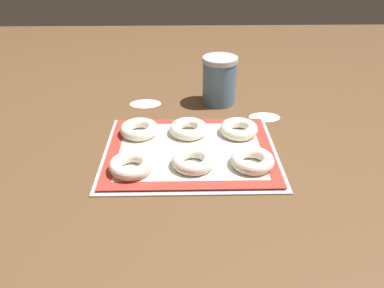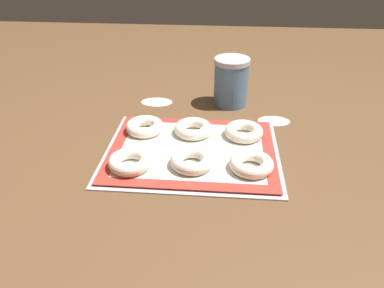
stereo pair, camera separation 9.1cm
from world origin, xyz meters
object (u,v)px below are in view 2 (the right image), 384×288
bagel_front_right (251,164)px  flour_canister (231,82)px  bagel_front_center (192,161)px  bagel_back_right (244,131)px  bagel_front_left (130,162)px  baking_tray (192,151)px  bagel_back_center (193,129)px  bagel_back_left (145,127)px

bagel_front_right → flour_canister: (-0.05, 0.41, 0.05)m
bagel_front_center → bagel_back_right: same height
bagel_front_right → bagel_front_left: bearing=-177.2°
baking_tray → bagel_back_right: bearing=29.9°
bagel_back_center → bagel_front_left: bearing=-128.1°
bagel_front_left → bagel_back_center: 0.23m
bagel_front_left → flour_canister: flour_canister is taller
bagel_front_center → bagel_back_center: bearing=93.6°
baking_tray → bagel_front_right: 0.18m
baking_tray → flour_canister: flour_canister is taller
bagel_back_left → baking_tray: bearing=-30.4°
bagel_back_right → bagel_back_center: bearing=178.4°
bagel_front_right → bagel_back_center: same height
bagel_back_right → flour_canister: bearing=99.0°
bagel_back_right → flour_canister: size_ratio=0.69×
bagel_back_center → flour_canister: size_ratio=0.69×
bagel_front_right → bagel_back_center: 0.23m
bagel_front_left → bagel_front_center: size_ratio=1.00×
bagel_back_left → bagel_back_right: same height
baking_tray → bagel_front_center: 0.08m
bagel_front_right → bagel_back_left: same height
bagel_back_center → bagel_front_center: bearing=-86.4°
bagel_back_center → flour_canister: (0.11, 0.24, 0.05)m
bagel_back_left → bagel_back_center: size_ratio=1.00×
bagel_front_left → bagel_back_right: size_ratio=1.00×
baking_tray → bagel_front_center: size_ratio=4.26×
bagel_back_left → bagel_back_right: (0.29, -0.00, 0.00)m
baking_tray → bagel_back_center: size_ratio=4.26×
baking_tray → flour_canister: bearing=72.1°
bagel_front_right → flour_canister: 0.41m
bagel_back_center → baking_tray: bearing=-87.3°
baking_tray → bagel_back_left: 0.17m
bagel_front_right → bagel_back_left: bearing=150.8°
bagel_front_left → bagel_back_left: (0.00, 0.19, 0.00)m
bagel_front_left → bagel_back_left: 0.19m
bagel_back_right → bagel_front_left: bearing=-148.3°
baking_tray → bagel_back_left: size_ratio=4.26×
bagel_back_left → bagel_front_left: bearing=-90.4°
bagel_front_left → bagel_front_center: 0.16m
baking_tray → bagel_front_left: size_ratio=4.26×
bagel_front_left → baking_tray: bearing=33.4°
bagel_back_center → bagel_back_right: size_ratio=1.00×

